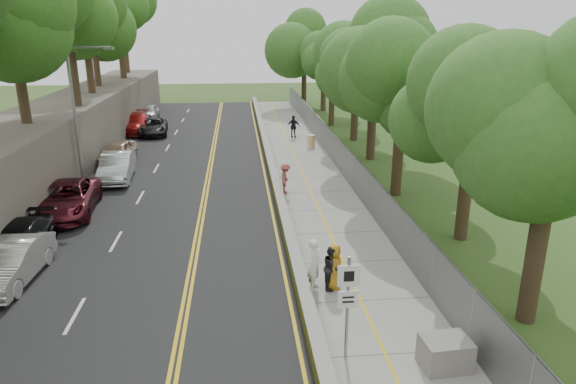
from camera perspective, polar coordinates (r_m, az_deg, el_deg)
ground at (r=17.64m, az=0.94°, el=-12.47°), size 140.00×140.00×0.00m
road at (r=31.60m, az=-11.97°, el=1.20°), size 11.20×66.00×0.04m
sidewalk at (r=31.69m, az=2.46°, el=1.64°), size 4.20×66.00×0.05m
jersey_barrier at (r=31.38m, az=-1.70°, el=2.01°), size 0.42×66.00×0.60m
rock_embankment at (r=33.04m, az=-26.32°, el=4.00°), size 5.00×66.00×4.00m
chainlink_fence at (r=31.78m, az=6.24°, el=3.43°), size 0.04×66.00×2.00m
trees_fenceside at (r=31.41m, az=10.95°, el=14.15°), size 7.00×66.00×14.00m
streetlight at (r=30.67m, az=-22.27°, el=8.62°), size 2.52×0.22×8.00m
signpost at (r=14.24m, az=6.68°, el=-11.50°), size 0.62×0.09×3.10m
construction_barrel at (r=39.43m, az=2.58°, el=5.68°), size 0.59×0.59×0.97m
concrete_block at (r=15.21m, az=17.07°, el=-16.73°), size 1.35×1.05×0.86m
car_1 at (r=21.22m, az=-28.36°, el=-6.95°), size 1.79×4.53×1.47m
car_2 at (r=27.52m, az=-23.38°, el=-0.68°), size 3.09×5.86×1.57m
car_3 at (r=23.07m, az=-27.79°, el=-5.00°), size 2.17×4.95×1.42m
car_4 at (r=36.59m, az=-18.41°, el=4.20°), size 2.19×4.56×1.50m
car_5 at (r=32.58m, az=-18.49°, el=2.69°), size 2.10×5.06×1.63m
car_6 at (r=45.58m, az=-14.75°, el=7.04°), size 2.76×5.17×1.38m
car_7 at (r=46.92m, az=-16.50°, el=7.36°), size 2.83×5.86×1.65m
car_8 at (r=53.56m, az=-15.20°, el=8.61°), size 1.76×4.28×1.45m
painter_0 at (r=18.29m, az=5.16°, el=-8.26°), size 0.69×0.90×1.65m
painter_1 at (r=18.13m, az=2.97°, el=-8.03°), size 0.67×0.81×1.89m
painter_2 at (r=18.29m, az=4.90°, el=-8.34°), size 0.77×0.90×1.60m
painter_3 at (r=28.38m, az=-0.29°, el=1.51°), size 0.81×1.18×1.67m
person_far at (r=42.78m, az=0.63°, el=7.27°), size 1.17×0.78×1.84m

